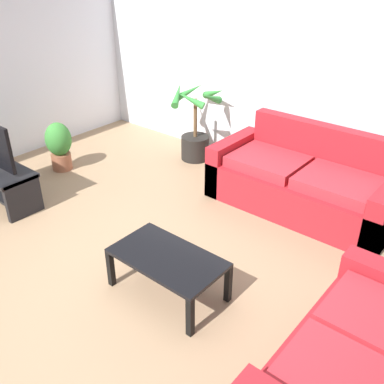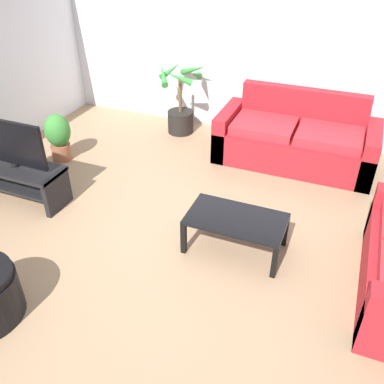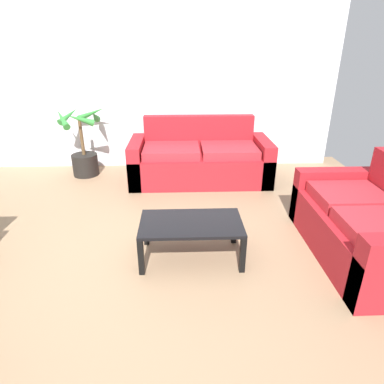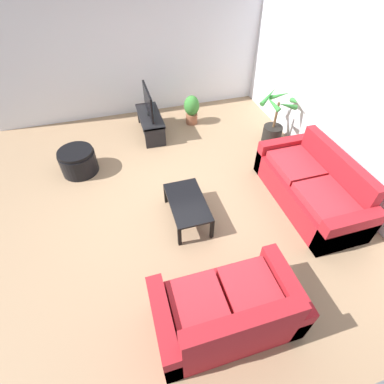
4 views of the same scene
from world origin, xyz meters
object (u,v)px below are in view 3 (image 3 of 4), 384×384
couch_loveseat (369,227)px  potted_palm (84,150)px  couch_main (200,160)px  coffee_table (191,227)px

couch_loveseat → potted_palm: potted_palm is taller
couch_main → potted_palm: (-1.77, 0.27, 0.10)m
couch_main → coffee_table: (-0.20, -2.00, 0.03)m
couch_main → couch_loveseat: same height
couch_main → coffee_table: size_ratio=2.15×
couch_loveseat → potted_palm: 3.97m
potted_palm → couch_main: bearing=-8.8°
couch_loveseat → potted_palm: (-3.24, 2.30, 0.10)m
couch_main → couch_loveseat: size_ratio=1.28×
couch_loveseat → coffee_table: (-1.67, 0.02, 0.03)m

